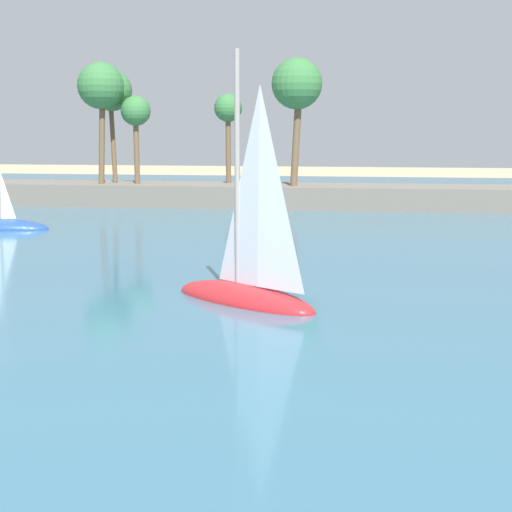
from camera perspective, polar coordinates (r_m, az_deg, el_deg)
The scene contains 3 objects.
sea at distance 58.21m, azimuth 3.85°, elevation 2.45°, with size 220.00×97.07×0.06m, color #386B84.
palm_headland at distance 66.69m, azimuth 1.98°, elevation 5.75°, with size 100.62×6.01×11.95m.
sailboat_toward_headland at distance 30.90m, azimuth -0.61°, elevation -1.51°, with size 6.65×5.58×9.77m.
Camera 1 is at (4.96, -1.54, 6.50)m, focal length 59.46 mm.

